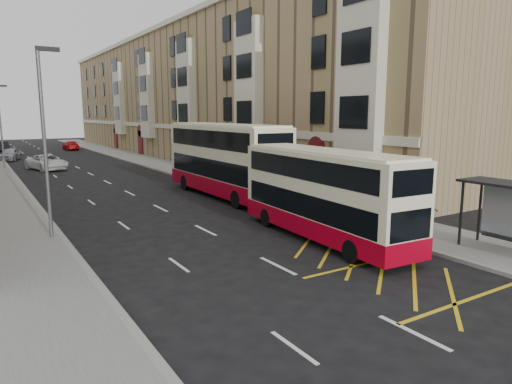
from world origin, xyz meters
TOP-DOWN VIEW (x-y plane):
  - ground at (0.00, 0.00)m, footprint 200.00×200.00m
  - pavement_right at (8.00, 30.00)m, footprint 4.00×120.00m
  - kerb_right at (6.00, 30.00)m, footprint 0.25×120.00m
  - kerb_left at (-6.00, 30.00)m, footprint 0.25×120.00m
  - road_markings at (0.00, 45.00)m, footprint 10.00×110.00m
  - terrace_right at (14.88, 45.38)m, footprint 10.75×79.00m
  - guard_railing at (6.25, 5.75)m, footprint 0.06×6.56m
  - street_lamp_near at (-6.35, 12.00)m, footprint 0.93×0.18m
  - street_lamp_far at (-6.35, 42.00)m, footprint 0.93×0.18m
  - double_decker_front at (3.68, 5.88)m, footprint 2.83×9.94m
  - double_decker_rear at (5.00, 17.34)m, footprint 2.86×12.00m
  - pedestrian_mid at (9.45, 4.69)m, footprint 0.96×0.90m
  - pedestrian_far at (6.79, 7.92)m, footprint 0.90×0.39m
  - white_van at (-2.91, 39.35)m, footprint 3.73×5.75m
  - car_silver at (-5.20, 51.26)m, footprint 3.09×4.64m
  - car_dark at (-5.20, 66.51)m, footprint 1.75×4.45m
  - car_red at (3.78, 64.27)m, footprint 2.04×4.75m

SIDE VIEW (x-z plane):
  - ground at x=0.00m, z-range 0.00..0.00m
  - road_markings at x=0.00m, z-range 0.00..0.01m
  - pavement_right at x=8.00m, z-range 0.00..0.15m
  - kerb_right at x=6.00m, z-range 0.00..0.15m
  - kerb_left at x=-6.00m, z-range 0.00..0.15m
  - car_red at x=3.78m, z-range 0.00..1.36m
  - car_dark at x=-5.20m, z-range 0.00..1.44m
  - car_silver at x=-5.20m, z-range 0.00..1.47m
  - white_van at x=-2.91m, z-range 0.00..1.47m
  - guard_railing at x=6.25m, z-range 0.35..1.36m
  - pedestrian_far at x=6.79m, z-range 0.15..1.67m
  - pedestrian_mid at x=9.45m, z-range 0.15..1.72m
  - double_decker_front at x=3.68m, z-range 0.04..3.95m
  - double_decker_rear at x=5.00m, z-range 0.04..4.82m
  - street_lamp_near at x=-6.35m, z-range 0.64..8.64m
  - street_lamp_far at x=-6.35m, z-range 0.64..8.64m
  - terrace_right at x=14.88m, z-range -0.10..15.15m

